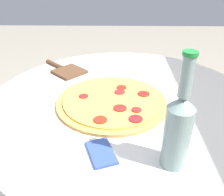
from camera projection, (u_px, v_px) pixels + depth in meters
The scene contains 5 objects.
table at pixel (123, 138), 0.96m from camera, with size 0.96×0.96×0.73m.
pizza at pixel (112, 101), 0.85m from camera, with size 0.38×0.38×0.02m.
beer_bottle at pixel (178, 128), 0.56m from camera, with size 0.06×0.06×0.28m.
pizza_paddle at pixel (65, 70), 1.08m from camera, with size 0.20×0.21×0.02m.
napkin at pixel (101, 153), 0.63m from camera, with size 0.12×0.09×0.01m.
Camera 1 is at (0.75, -0.03, 1.17)m, focal length 40.00 mm.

